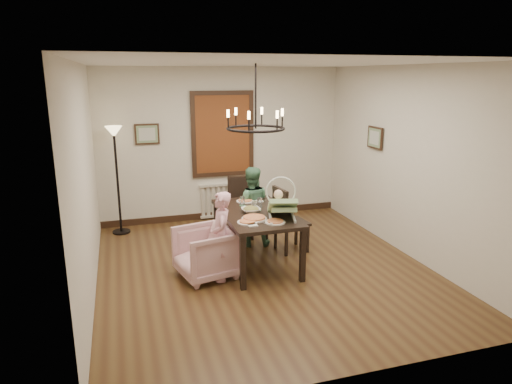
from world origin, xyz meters
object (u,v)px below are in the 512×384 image
chair_far (241,208)px  seated_man (251,213)px  dining_table (256,217)px  drinking_glass (255,206)px  baby_bouncer (282,204)px  floor_lamp (118,182)px  elderly_woman (221,244)px  chair_right (292,219)px  armchair (206,253)px

chair_far → seated_man: bearing=-67.1°
dining_table → chair_far: 1.16m
dining_table → chair_far: (0.09, 1.14, -0.19)m
seated_man → drinking_glass: bearing=89.8°
chair_far → drinking_glass: chair_far is taller
baby_bouncer → floor_lamp: bearing=147.8°
baby_bouncer → floor_lamp: size_ratio=0.33×
dining_table → elderly_woman: 0.73m
elderly_woman → dining_table: bearing=133.9°
dining_table → floor_lamp: size_ratio=0.92×
drinking_glass → floor_lamp: (-1.84, 1.91, 0.05)m
elderly_woman → seated_man: seated_man is taller
chair_far → seated_man: size_ratio=0.95×
floor_lamp → baby_bouncer: bearing=-47.8°
dining_table → seated_man: seated_man is taller
chair_far → chair_right: (0.59, -0.83, 0.01)m
seated_man → drinking_glass: seated_man is taller
armchair → floor_lamp: (-1.08, 2.17, 0.56)m
armchair → dining_table: bearing=94.4°
drinking_glass → chair_far: bearing=85.3°
chair_far → armchair: bearing=-106.9°
baby_bouncer → chair_right: bearing=74.6°
dining_table → armchair: size_ratio=2.21×
elderly_woman → drinking_glass: size_ratio=6.67×
chair_far → seated_man: (0.06, -0.41, 0.02)m
chair_right → seated_man: (-0.53, 0.42, 0.02)m
baby_bouncer → dining_table: bearing=138.7°
chair_right → armchair: bearing=104.0°
chair_right → armchair: chair_right is taller
chair_far → elderly_woman: chair_far is taller
chair_right → floor_lamp: size_ratio=0.57×
seated_man → floor_lamp: size_ratio=0.59×
dining_table → baby_bouncer: 0.54m
elderly_woman → baby_bouncer: (0.84, -0.01, 0.47)m
armchair → chair_right: bearing=98.0°
seated_man → floor_lamp: bearing=-19.4°
seated_man → drinking_glass: 0.79m
elderly_woman → seated_man: bearing=157.5°
chair_right → floor_lamp: 3.02m
chair_far → elderly_woman: size_ratio=1.01×
floor_lamp → seated_man: bearing=-31.1°
chair_right → seated_man: size_ratio=0.97×
chair_far → floor_lamp: 2.13m
dining_table → armchair: bearing=-162.9°
chair_right → floor_lamp: floor_lamp is taller
seated_man → baby_bouncer: size_ratio=1.77×
dining_table → chair_right: bearing=24.5°
chair_right → baby_bouncer: baby_bouncer is taller
dining_table → armchair: (-0.77, -0.24, -0.35)m
armchair → elderly_woman: size_ratio=0.76×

